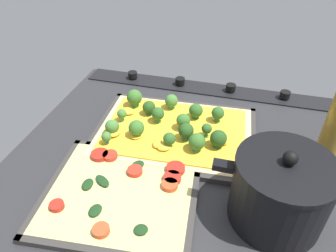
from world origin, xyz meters
TOP-DOWN VIEW (x-y plane):
  - ground_plane at (0.00, 0.00)cm, footprint 75.37×64.81cm
  - stove_control_panel at (-0.00, -28.91)cm, footprint 72.35×7.00cm
  - baking_tray_front at (3.31, -5.36)cm, footprint 39.55×29.53cm
  - broccoli_pizza at (3.99, -5.29)cm, footprint 37.02×27.00cm
  - baking_tray_back at (8.84, 15.41)cm, footprint 31.54×28.77cm
  - veggie_pizza_back at (8.76, 14.90)cm, footprint 28.93×26.16cm
  - cooking_pot at (-19.45, 12.57)cm, footprint 23.51×16.64cm

SIDE VIEW (x-z plane):
  - ground_plane at x=0.00cm, z-range -3.00..0.00cm
  - baking_tray_front at x=3.31cm, z-range -0.29..1.01cm
  - baking_tray_back at x=8.84cm, z-range -0.28..1.02cm
  - stove_control_panel at x=0.00cm, z-range -0.74..1.86cm
  - veggie_pizza_back at x=8.76cm, z-range 0.15..2.05cm
  - broccoli_pizza at x=3.99cm, z-range -0.88..5.22cm
  - cooking_pot at x=-19.45cm, z-range -1.14..14.25cm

